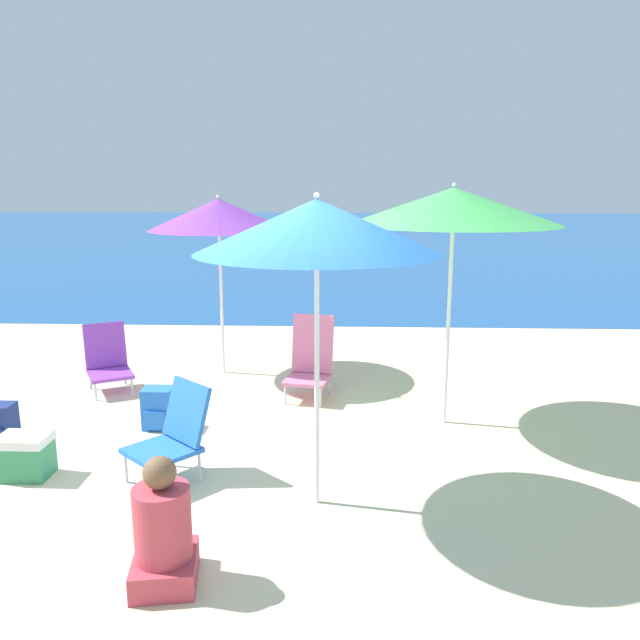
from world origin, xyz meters
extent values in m
plane|color=beige|center=(0.00, 0.00, 0.00)|extent=(60.00, 60.00, 0.00)
cube|color=#1E5699|center=(0.00, 25.29, 0.00)|extent=(60.00, 40.00, 0.01)
cylinder|color=white|center=(1.89, 1.24, 0.94)|extent=(0.04, 0.04, 1.88)
cone|color=#47B756|center=(1.89, 1.24, 2.05)|extent=(1.90, 1.90, 0.33)
sphere|color=white|center=(1.89, 1.24, 2.23)|extent=(0.04, 0.04, 0.04)
cylinder|color=white|center=(0.74, -0.35, 0.90)|extent=(0.04, 0.04, 1.79)
cone|color=blue|center=(0.74, -0.35, 1.97)|extent=(1.63, 1.63, 0.36)
sphere|color=white|center=(0.74, -0.35, 2.17)|extent=(0.04, 0.04, 0.04)
cylinder|color=white|center=(-0.54, 2.77, 0.86)|extent=(0.04, 0.04, 1.71)
cone|color=purple|center=(-0.54, 2.77, 1.90)|extent=(1.64, 1.64, 0.36)
sphere|color=white|center=(-0.54, 2.77, 2.10)|extent=(0.04, 0.04, 0.04)
cylinder|color=silver|center=(-0.73, -0.11, 0.12)|extent=(0.02, 0.02, 0.24)
cylinder|color=silver|center=(-0.44, -0.37, 0.12)|extent=(0.02, 0.02, 0.24)
cylinder|color=silver|center=(-0.47, 0.19, 0.12)|extent=(0.02, 0.02, 0.24)
cylinder|color=silver|center=(-0.18, -0.07, 0.12)|extent=(0.02, 0.02, 0.24)
cube|color=blue|center=(-0.45, -0.09, 0.26)|extent=(0.66, 0.66, 0.04)
cube|color=blue|center=(-0.30, 0.09, 0.51)|extent=(0.46, 0.44, 0.46)
cylinder|color=silver|center=(0.32, 1.67, 0.10)|extent=(0.02, 0.02, 0.21)
cylinder|color=silver|center=(0.69, 1.60, 0.10)|extent=(0.02, 0.02, 0.21)
cylinder|color=silver|center=(0.39, 2.06, 0.10)|extent=(0.02, 0.02, 0.21)
cylinder|color=silver|center=(0.76, 1.98, 0.10)|extent=(0.02, 0.02, 0.21)
cube|color=pink|center=(0.54, 1.83, 0.22)|extent=(0.52, 0.54, 0.04)
cube|color=pink|center=(0.58, 2.05, 0.56)|extent=(0.46, 0.22, 0.63)
cylinder|color=silver|center=(-1.69, 1.70, 0.10)|extent=(0.02, 0.02, 0.19)
cylinder|color=silver|center=(-1.37, 1.89, 0.10)|extent=(0.02, 0.02, 0.19)
cylinder|color=silver|center=(-1.90, 2.08, 0.10)|extent=(0.02, 0.02, 0.19)
cylinder|color=silver|center=(-1.57, 2.26, 0.10)|extent=(0.02, 0.02, 0.19)
cube|color=purple|center=(-1.63, 1.98, 0.21)|extent=(0.63, 0.65, 0.04)
cube|color=purple|center=(-1.75, 2.20, 0.48)|extent=(0.44, 0.32, 0.50)
cube|color=#BF3F4C|center=(-0.09, -1.30, 0.08)|extent=(0.42, 0.47, 0.16)
cylinder|color=#BF3F4C|center=(-0.09, -1.30, 0.37)|extent=(0.32, 0.32, 0.43)
sphere|color=brown|center=(-0.09, -1.30, 0.68)|extent=(0.19, 0.19, 0.19)
cube|color=blue|center=(-0.81, 1.00, 0.19)|extent=(0.27, 0.23, 0.38)
cube|color=blue|center=(-0.81, 0.88, 0.12)|extent=(0.19, 0.03, 0.17)
cube|color=#338C59|center=(-1.55, -0.04, 0.14)|extent=(0.37, 0.27, 0.27)
cube|color=white|center=(-1.55, -0.04, 0.31)|extent=(0.38, 0.28, 0.07)
camera|label=1|loc=(0.93, -4.44, 2.24)|focal=35.00mm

